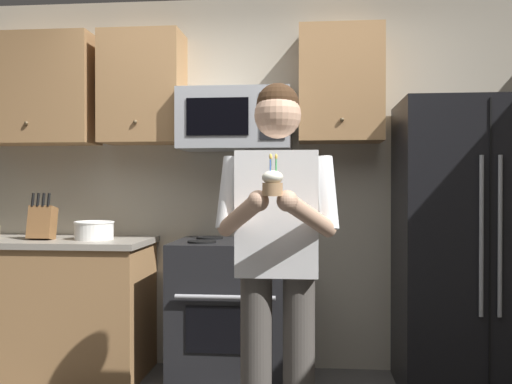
{
  "coord_description": "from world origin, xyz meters",
  "views": [
    {
      "loc": [
        0.37,
        -2.41,
        1.28
      ],
      "look_at": [
        0.1,
        0.32,
        1.25
      ],
      "focal_mm": 41.14,
      "sensor_mm": 36.0,
      "label": 1
    }
  ],
  "objects_px": {
    "person": "(277,247)",
    "cupcake": "(272,182)",
    "knife_block": "(42,222)",
    "microwave": "(236,120)",
    "refrigerator": "(472,247)",
    "oven_range": "(233,311)",
    "bowl_large_white": "(94,230)"
  },
  "relations": [
    {
      "from": "person",
      "to": "cupcake",
      "type": "xyz_separation_m",
      "value": [
        -0.0,
        -0.33,
        0.3
      ]
    },
    {
      "from": "cupcake",
      "to": "knife_block",
      "type": "bearing_deg",
      "value": 140.56
    },
    {
      "from": "microwave",
      "to": "refrigerator",
      "type": "distance_m",
      "value": 1.72
    },
    {
      "from": "refrigerator",
      "to": "knife_block",
      "type": "distance_m",
      "value": 2.79
    },
    {
      "from": "refrigerator",
      "to": "oven_range",
      "type": "bearing_deg",
      "value": 178.5
    },
    {
      "from": "knife_block",
      "to": "microwave",
      "type": "bearing_deg",
      "value": 6.62
    },
    {
      "from": "cupcake",
      "to": "microwave",
      "type": "bearing_deg",
      "value": 103.31
    },
    {
      "from": "oven_range",
      "to": "knife_block",
      "type": "xyz_separation_m",
      "value": [
        -1.28,
        -0.03,
        0.57
      ]
    },
    {
      "from": "refrigerator",
      "to": "knife_block",
      "type": "relative_size",
      "value": 5.63
    },
    {
      "from": "microwave",
      "to": "knife_block",
      "type": "xyz_separation_m",
      "value": [
        -1.28,
        -0.15,
        -0.69
      ]
    },
    {
      "from": "knife_block",
      "to": "bowl_large_white",
      "type": "bearing_deg",
      "value": 5.45
    },
    {
      "from": "cupcake",
      "to": "person",
      "type": "bearing_deg",
      "value": 90.0
    },
    {
      "from": "person",
      "to": "cupcake",
      "type": "distance_m",
      "value": 0.44
    },
    {
      "from": "refrigerator",
      "to": "knife_block",
      "type": "bearing_deg",
      "value": 179.8
    },
    {
      "from": "bowl_large_white",
      "to": "microwave",
      "type": "bearing_deg",
      "value": 7.05
    },
    {
      "from": "oven_range",
      "to": "microwave",
      "type": "distance_m",
      "value": 1.26
    },
    {
      "from": "oven_range",
      "to": "cupcake",
      "type": "xyz_separation_m",
      "value": [
        0.35,
        -1.37,
        0.83
      ]
    },
    {
      "from": "microwave",
      "to": "cupcake",
      "type": "bearing_deg",
      "value": -76.69
    },
    {
      "from": "microwave",
      "to": "cupcake",
      "type": "relative_size",
      "value": 4.26
    },
    {
      "from": "oven_range",
      "to": "knife_block",
      "type": "height_order",
      "value": "knife_block"
    },
    {
      "from": "refrigerator",
      "to": "person",
      "type": "bearing_deg",
      "value": -138.72
    },
    {
      "from": "microwave",
      "to": "refrigerator",
      "type": "relative_size",
      "value": 0.41
    },
    {
      "from": "microwave",
      "to": "bowl_large_white",
      "type": "distance_m",
      "value": 1.2
    },
    {
      "from": "refrigerator",
      "to": "cupcake",
      "type": "height_order",
      "value": "refrigerator"
    },
    {
      "from": "knife_block",
      "to": "bowl_large_white",
      "type": "relative_size",
      "value": 1.21
    },
    {
      "from": "oven_range",
      "to": "microwave",
      "type": "bearing_deg",
      "value": 89.98
    },
    {
      "from": "oven_range",
      "to": "cupcake",
      "type": "bearing_deg",
      "value": -75.58
    },
    {
      "from": "knife_block",
      "to": "cupcake",
      "type": "height_order",
      "value": "cupcake"
    },
    {
      "from": "refrigerator",
      "to": "microwave",
      "type": "bearing_deg",
      "value": 173.97
    },
    {
      "from": "microwave",
      "to": "oven_range",
      "type": "bearing_deg",
      "value": -90.02
    },
    {
      "from": "knife_block",
      "to": "bowl_large_white",
      "type": "xyz_separation_m",
      "value": [
        0.35,
        0.03,
        -0.05
      ]
    },
    {
      "from": "bowl_large_white",
      "to": "cupcake",
      "type": "xyz_separation_m",
      "value": [
        1.29,
        -1.38,
        0.31
      ]
    }
  ]
}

